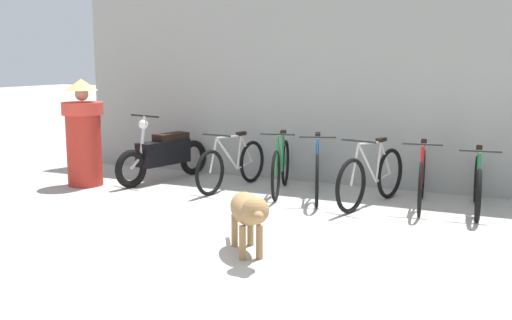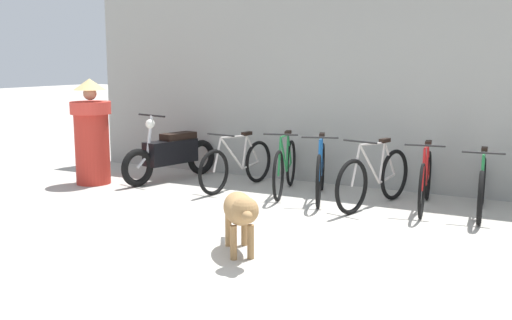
# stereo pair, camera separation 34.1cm
# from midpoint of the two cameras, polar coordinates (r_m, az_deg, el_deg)

# --- Properties ---
(ground_plane) EXTENTS (60.00, 60.00, 0.00)m
(ground_plane) POSITION_cam_midpoint_polar(r_m,az_deg,el_deg) (5.71, -0.41, -8.96)
(ground_plane) COLOR #ADA89E
(shop_wall_back) EXTENTS (9.54, 0.20, 3.03)m
(shop_wall_back) POSITION_cam_midpoint_polar(r_m,az_deg,el_deg) (8.69, 9.43, 7.44)
(shop_wall_back) COLOR gray
(shop_wall_back) RESTS_ON ground
(bicycle_0) EXTENTS (0.46, 1.66, 0.82)m
(bicycle_0) POSITION_cam_midpoint_polar(r_m,az_deg,el_deg) (8.49, -3.44, -0.52)
(bicycle_0) COLOR black
(bicycle_0) RESTS_ON ground
(bicycle_1) EXTENTS (0.55, 1.62, 0.86)m
(bicycle_1) POSITION_cam_midpoint_polar(r_m,az_deg,el_deg) (8.21, 1.20, -0.67)
(bicycle_1) COLOR black
(bicycle_1) RESTS_ON ground
(bicycle_2) EXTENTS (0.64, 1.64, 0.87)m
(bicycle_2) POSITION_cam_midpoint_polar(r_m,az_deg,el_deg) (7.93, 4.62, -1.06)
(bicycle_2) COLOR black
(bicycle_2) RESTS_ON ground
(bicycle_3) EXTENTS (0.55, 1.63, 0.87)m
(bicycle_3) POSITION_cam_midpoint_polar(r_m,az_deg,el_deg) (7.60, 9.69, -1.67)
(bicycle_3) COLOR black
(bicycle_3) RESTS_ON ground
(bicycle_4) EXTENTS (0.46, 1.62, 0.84)m
(bicycle_4) POSITION_cam_midpoint_polar(r_m,az_deg,el_deg) (7.66, 14.29, -1.75)
(bicycle_4) COLOR black
(bicycle_4) RESTS_ON ground
(bicycle_5) EXTENTS (0.46, 1.59, 0.80)m
(bicycle_5) POSITION_cam_midpoint_polar(r_m,az_deg,el_deg) (7.60, 19.16, -2.26)
(bicycle_5) COLOR black
(bicycle_5) RESTS_ON ground
(motorcycle) EXTENTS (0.63, 1.79, 1.03)m
(motorcycle) POSITION_cam_midpoint_polar(r_m,az_deg,el_deg) (9.12, -9.85, 0.52)
(motorcycle) COLOR black
(motorcycle) RESTS_ON ground
(stray_dog) EXTENTS (0.79, 0.98, 0.63)m
(stray_dog) POSITION_cam_midpoint_polar(r_m,az_deg,el_deg) (5.57, -2.50, -4.86)
(stray_dog) COLOR #997247
(stray_dog) RESTS_ON ground
(person_in_robes) EXTENTS (0.62, 0.62, 1.54)m
(person_in_robes) POSITION_cam_midpoint_polar(r_m,az_deg,el_deg) (9.04, -17.16, 2.51)
(person_in_robes) COLOR #B72D23
(person_in_robes) RESTS_ON ground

